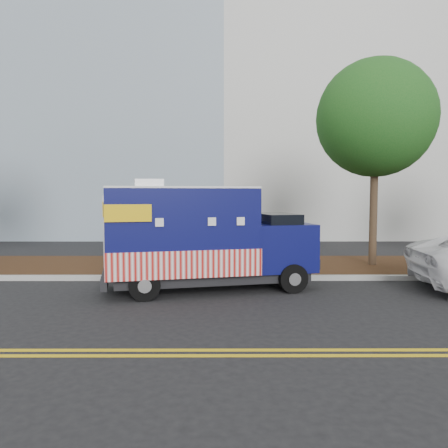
{
  "coord_description": "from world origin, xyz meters",
  "views": [
    {
      "loc": [
        1.95,
        -11.5,
        2.59
      ],
      "look_at": [
        1.98,
        0.6,
        1.74
      ],
      "focal_mm": 35.0,
      "sensor_mm": 36.0,
      "label": 1
    }
  ],
  "objects": [
    {
      "name": "ground",
      "position": [
        0.0,
        0.0,
        0.0
      ],
      "size": [
        120.0,
        120.0,
        0.0
      ],
      "primitive_type": "plane",
      "color": "black",
      "rests_on": "ground"
    },
    {
      "name": "curb",
      "position": [
        0.0,
        1.4,
        0.07
      ],
      "size": [
        120.0,
        0.18,
        0.15
      ],
      "primitive_type": "cube",
      "color": "#9E9E99",
      "rests_on": "ground"
    },
    {
      "name": "mulch_strip",
      "position": [
        0.0,
        3.5,
        0.07
      ],
      "size": [
        120.0,
        4.0,
        0.15
      ],
      "primitive_type": "cube",
      "color": "#33190E",
      "rests_on": "ground"
    },
    {
      "name": "centerline_near",
      "position": [
        0.0,
        -4.45,
        0.01
      ],
      "size": [
        120.0,
        0.1,
        0.01
      ],
      "primitive_type": "cube",
      "color": "gold",
      "rests_on": "ground"
    },
    {
      "name": "centerline_far",
      "position": [
        0.0,
        -4.7,
        0.01
      ],
      "size": [
        120.0,
        0.1,
        0.01
      ],
      "primitive_type": "cube",
      "color": "gold",
      "rests_on": "ground"
    },
    {
      "name": "office_building",
      "position": [
        2.0,
        22.0,
        15.2
      ],
      "size": [
        46.0,
        20.0,
        30.4
      ],
      "color": "silver",
      "rests_on": "ground"
    },
    {
      "name": "tree_c",
      "position": [
        7.1,
        3.4,
        5.12
      ],
      "size": [
        3.96,
        3.96,
        7.11
      ],
      "color": "#38281C",
      "rests_on": "ground"
    },
    {
      "name": "food_truck",
      "position": [
        1.31,
        0.14,
        1.34
      ],
      "size": [
        5.92,
        3.21,
        2.96
      ],
      "rotation": [
        0.0,
        0.0,
        0.22
      ],
      "color": "black",
      "rests_on": "ground"
    }
  ]
}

